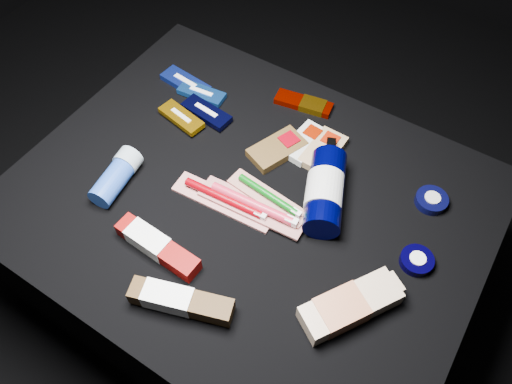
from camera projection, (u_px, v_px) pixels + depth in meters
The scene contains 20 objects.
ground at pixel (250, 278), 1.39m from camera, with size 3.00×3.00×0.00m, color black.
cloth_table at pixel (249, 243), 1.23m from camera, with size 0.98×0.78×0.40m, color black.
luna_bar_0 at pixel (186, 83), 1.25m from camera, with size 0.14×0.06×0.02m.
luna_bar_1 at pixel (202, 93), 1.23m from camera, with size 0.12×0.06×0.02m.
luna_bar_2 at pixel (206, 112), 1.19m from camera, with size 0.13×0.06×0.02m.
luna_bar_3 at pixel (181, 117), 1.18m from camera, with size 0.12×0.06×0.02m.
clif_bar_0 at pixel (279, 148), 1.13m from camera, with size 0.11×0.14×0.02m.
clif_bar_1 at pixel (306, 141), 1.14m from camera, with size 0.07×0.12×0.02m.
clif_bar_2 at pixel (324, 149), 1.13m from camera, with size 0.07×0.12×0.02m.
power_bar at pixel (307, 104), 1.21m from camera, with size 0.15×0.07×0.02m.
lotion_bottle at pixel (325, 191), 1.03m from camera, with size 0.14×0.24×0.08m.
cream_tin_upper at pixel (431, 200), 1.05m from camera, with size 0.07×0.07×0.02m.
cream_tin_lower at pixel (417, 260), 0.97m from camera, with size 0.07×0.07×0.02m.
bodywash_bottle at pixel (348, 306), 0.90m from camera, with size 0.15×0.20×0.04m.
deodorant_stick at pixel (117, 176), 1.06m from camera, with size 0.07×0.14×0.06m.
toothbrush_pack_0 at pixel (225, 201), 1.05m from camera, with size 0.23×0.07×0.03m.
toothbrush_pack_1 at pixel (253, 206), 1.03m from camera, with size 0.24×0.07×0.03m.
toothbrush_pack_2 at pixel (269, 197), 1.04m from camera, with size 0.19×0.06×0.02m.
toothpaste_carton_red at pixel (154, 244), 0.98m from camera, with size 0.19×0.05×0.04m.
toothpaste_carton_green at pixel (177, 300), 0.91m from camera, with size 0.20×0.10×0.04m.
Camera 1 is at (0.34, -0.49, 1.28)m, focal length 35.00 mm.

